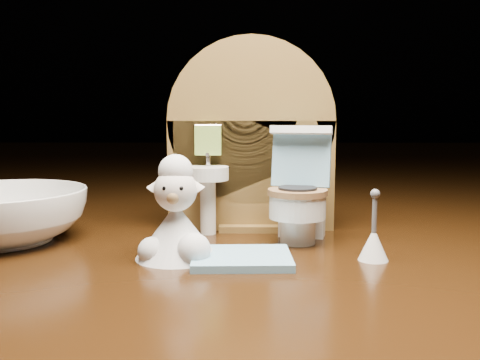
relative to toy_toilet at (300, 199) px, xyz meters
name	(u,v)px	position (x,y,z in m)	size (l,w,h in m)	color
backdrop_panel	(250,146)	(-0.04, 0.04, 0.04)	(0.13, 0.05, 0.15)	brown
toy_toilet	(300,199)	(0.00, 0.00, 0.00)	(0.05, 0.06, 0.08)	white
bath_mat	(242,258)	(-0.04, -0.06, -0.03)	(0.06, 0.05, 0.00)	#75ACCB
toilet_brush	(374,242)	(0.04, -0.05, -0.02)	(0.02, 0.02, 0.05)	white
plush_lamb	(176,222)	(-0.08, -0.05, -0.01)	(0.05, 0.05, 0.07)	silver
ceramic_bowl	(1,216)	(-0.21, -0.01, -0.01)	(0.12, 0.12, 0.04)	white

